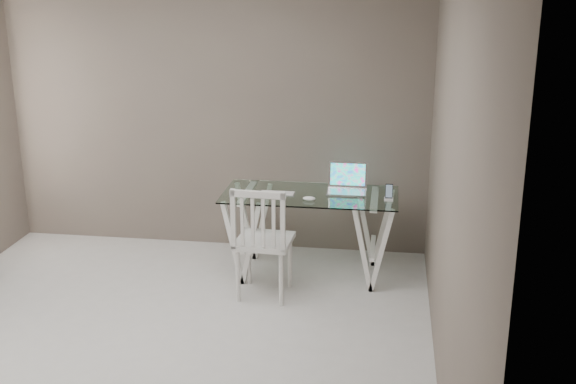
% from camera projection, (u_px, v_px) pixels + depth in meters
% --- Properties ---
extents(room, '(4.50, 4.52, 2.71)m').
position_uv_depth(room, '(119.00, 116.00, 4.53)').
color(room, '#BBB8B3').
rests_on(room, ground).
extents(desk, '(1.50, 0.70, 0.75)m').
position_uv_depth(desk, '(310.00, 234.00, 6.30)').
color(desk, silver).
rests_on(desk, ground).
extents(chair, '(0.47, 0.47, 0.97)m').
position_uv_depth(chair, '(262.00, 238.00, 5.79)').
color(chair, silver).
rests_on(chair, ground).
extents(laptop, '(0.34, 0.28, 0.24)m').
position_uv_depth(laptop, '(347.00, 184.00, 6.27)').
color(laptop, silver).
rests_on(laptop, desk).
extents(keyboard, '(0.31, 0.13, 0.01)m').
position_uv_depth(keyboard, '(277.00, 193.00, 6.19)').
color(keyboard, silver).
rests_on(keyboard, desk).
extents(mouse, '(0.11, 0.06, 0.03)m').
position_uv_depth(mouse, '(309.00, 198.00, 6.02)').
color(mouse, white).
rests_on(mouse, desk).
extents(phone_dock, '(0.07, 0.07, 0.14)m').
position_uv_depth(phone_dock, '(389.00, 196.00, 6.02)').
color(phone_dock, white).
rests_on(phone_dock, desk).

